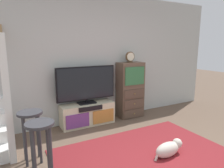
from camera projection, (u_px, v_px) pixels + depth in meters
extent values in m
cube|color=#B2B7B2|center=(95.00, 59.00, 4.35)|extent=(6.40, 0.12, 2.70)
cube|color=maroon|center=(146.00, 157.00, 3.01)|extent=(2.60, 1.80, 0.01)
cube|color=beige|center=(88.00, 114.00, 4.21)|extent=(1.11, 0.36, 0.46)
cube|color=#70387F|center=(78.00, 121.00, 3.92)|extent=(0.47, 0.02, 0.27)
cube|color=#BC7533|center=(103.00, 116.00, 4.18)|extent=(0.47, 0.02, 0.27)
cube|color=black|center=(91.00, 109.00, 4.01)|extent=(0.50, 0.02, 0.09)
cube|color=black|center=(87.00, 103.00, 4.18)|extent=(0.36, 0.22, 0.02)
cylinder|color=black|center=(87.00, 101.00, 4.17)|extent=(0.05, 0.05, 0.06)
cube|color=black|center=(86.00, 83.00, 4.10)|extent=(1.24, 0.05, 0.68)
cube|color=black|center=(87.00, 83.00, 4.07)|extent=(1.19, 0.01, 0.63)
cube|color=brown|center=(130.00, 90.00, 4.63)|extent=(0.58, 0.34, 1.26)
cube|color=#4E3C2F|center=(134.00, 113.00, 4.57)|extent=(0.53, 0.02, 0.19)
sphere|color=olive|center=(134.00, 114.00, 4.56)|extent=(0.03, 0.03, 0.03)
cube|color=#4E3C2F|center=(134.00, 104.00, 4.53)|extent=(0.53, 0.02, 0.19)
sphere|color=olive|center=(135.00, 104.00, 4.51)|extent=(0.03, 0.03, 0.03)
cube|color=#4E3C2F|center=(134.00, 94.00, 4.48)|extent=(0.53, 0.02, 0.19)
sphere|color=olive|center=(135.00, 94.00, 4.47)|extent=(0.03, 0.03, 0.03)
cube|color=#337042|center=(135.00, 76.00, 4.41)|extent=(0.49, 0.02, 0.40)
cube|color=#4C3823|center=(130.00, 62.00, 4.48)|extent=(0.13, 0.08, 0.02)
cylinder|color=brown|center=(130.00, 57.00, 4.45)|extent=(0.21, 0.04, 0.21)
cylinder|color=beige|center=(131.00, 57.00, 4.43)|extent=(0.18, 0.01, 0.18)
cube|color=white|center=(8.00, 101.00, 2.71)|extent=(0.09, 0.09, 1.80)
cube|color=#9E7547|center=(1.00, 41.00, 3.12)|extent=(0.06, 1.33, 0.99)
cylinder|color=#333338|center=(35.00, 159.00, 2.32)|extent=(0.04, 0.04, 0.72)
cylinder|color=#333338|center=(51.00, 155.00, 2.41)|extent=(0.04, 0.04, 0.72)
cylinder|color=#333338|center=(32.00, 151.00, 2.48)|extent=(0.04, 0.04, 0.72)
cylinder|color=#333338|center=(48.00, 148.00, 2.57)|extent=(0.04, 0.04, 0.72)
cylinder|color=#333338|center=(39.00, 124.00, 2.38)|extent=(0.34, 0.34, 0.03)
cylinder|color=#333338|center=(25.00, 143.00, 2.71)|extent=(0.04, 0.04, 0.71)
cylinder|color=#333338|center=(40.00, 140.00, 2.79)|extent=(0.04, 0.04, 0.71)
cylinder|color=#333338|center=(24.00, 137.00, 2.87)|extent=(0.04, 0.04, 0.71)
cylinder|color=#333338|center=(38.00, 134.00, 2.96)|extent=(0.04, 0.04, 0.71)
cylinder|color=#333338|center=(30.00, 113.00, 2.76)|extent=(0.34, 0.34, 0.03)
ellipsoid|color=beige|center=(167.00, 150.00, 3.01)|extent=(0.45, 0.23, 0.22)
sphere|color=beige|center=(177.00, 143.00, 3.11)|extent=(0.15, 0.15, 0.15)
cylinder|color=beige|center=(157.00, 156.00, 2.90)|extent=(0.10, 0.04, 0.16)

